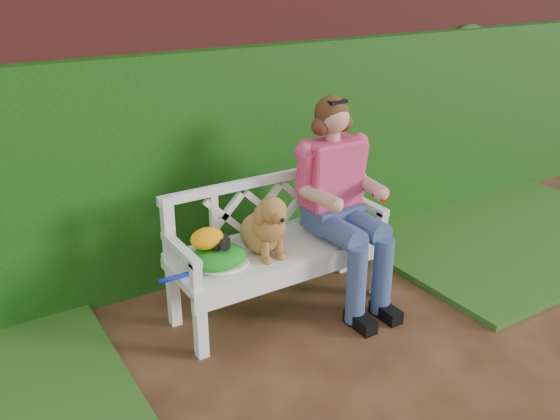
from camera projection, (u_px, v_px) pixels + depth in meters
ground at (355, 382)px, 3.44m from camera, size 60.00×60.00×0.00m
brick_wall at (205, 126)px, 4.50m from camera, size 10.00×0.30×2.20m
ivy_hedge at (219, 165)px, 4.42m from camera, size 10.00×0.18×1.70m
grass_right at (502, 231)px, 5.31m from camera, size 2.60×2.00×0.05m
garden_bench at (280, 278)px, 4.08m from camera, size 1.61×0.68×0.48m
seated_woman at (335, 202)px, 4.09m from camera, size 0.64×0.84×1.45m
dog at (264, 223)px, 3.82m from camera, size 0.30×0.40×0.44m
tennis_racket at (220, 265)px, 3.72m from camera, size 0.68×0.41×0.03m
green_bag at (217, 257)px, 3.71m from camera, size 0.39×0.31×0.13m
camera_item at (220, 242)px, 3.68m from camera, size 0.11×0.09×0.07m
baseball_glove at (207, 238)px, 3.65m from camera, size 0.26×0.23×0.14m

